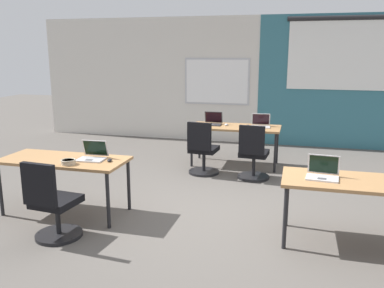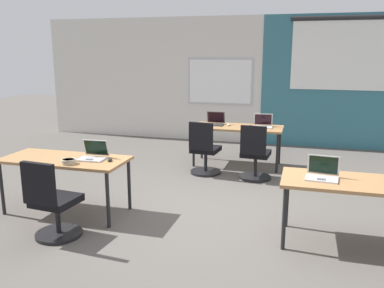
# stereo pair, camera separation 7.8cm
# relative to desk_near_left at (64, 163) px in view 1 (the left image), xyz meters

# --- Properties ---
(ground_plane) EXTENTS (24.00, 24.00, 0.00)m
(ground_plane) POSITION_rel_desk_near_left_xyz_m (1.75, 0.60, -0.66)
(ground_plane) COLOR #56514C
(back_wall_assembly) EXTENTS (10.00, 0.27, 2.80)m
(back_wall_assembly) POSITION_rel_desk_near_left_xyz_m (1.80, 4.80, 0.75)
(back_wall_assembly) COLOR silver
(back_wall_assembly) RESTS_ON ground
(desk_near_left) EXTENTS (1.60, 0.70, 0.72)m
(desk_near_left) POSITION_rel_desk_near_left_xyz_m (0.00, 0.00, 0.00)
(desk_near_left) COLOR #A37547
(desk_near_left) RESTS_ON ground
(desk_near_right) EXTENTS (1.60, 0.70, 0.72)m
(desk_near_right) POSITION_rel_desk_near_left_xyz_m (3.50, 0.00, 0.00)
(desk_near_right) COLOR #A37547
(desk_near_right) RESTS_ON ground
(desk_far_center) EXTENTS (1.60, 0.70, 0.72)m
(desk_far_center) POSITION_rel_desk_near_left_xyz_m (1.75, 2.80, 0.00)
(desk_far_center) COLOR #A37547
(desk_far_center) RESTS_ON ground
(laptop_far_right) EXTENTS (0.36, 0.32, 0.23)m
(laptop_far_right) POSITION_rel_desk_near_left_xyz_m (2.19, 2.86, 0.11)
(laptop_far_right) COLOR silver
(laptop_far_right) RESTS_ON desk_far_center
(mousepad_far_right) EXTENTS (0.22, 0.19, 0.00)m
(mousepad_far_right) POSITION_rel_desk_near_left_xyz_m (1.97, 2.80, 0.06)
(mousepad_far_right) COLOR #23512D
(mousepad_far_right) RESTS_ON desk_far_center
(mouse_far_right) EXTENTS (0.06, 0.10, 0.03)m
(mouse_far_right) POSITION_rel_desk_near_left_xyz_m (1.97, 2.80, 0.08)
(mouse_far_right) COLOR black
(mouse_far_right) RESTS_ON mousepad_far_right
(chair_far_right) EXTENTS (0.52, 0.55, 0.92)m
(chair_far_right) POSITION_rel_desk_near_left_xyz_m (2.17, 2.01, -0.28)
(chair_far_right) COLOR black
(chair_far_right) RESTS_ON ground
(laptop_near_right_inner) EXTENTS (0.35, 0.30, 0.24)m
(laptop_near_right_inner) POSITION_rel_desk_near_left_xyz_m (3.12, 0.00, 0.11)
(laptop_near_right_inner) COLOR silver
(laptop_near_right_inner) RESTS_ON desk_near_right
(laptop_near_left_inner) EXTENTS (0.35, 0.32, 0.23)m
(laptop_near_left_inner) POSITION_rel_desk_near_left_xyz_m (0.37, 0.07, 0.11)
(laptop_near_left_inner) COLOR #B7B7BC
(laptop_near_left_inner) RESTS_ON desk_near_left
(mouse_near_left_inner) EXTENTS (0.08, 0.11, 0.03)m
(mouse_near_left_inner) POSITION_rel_desk_near_left_xyz_m (0.62, 0.02, 0.08)
(mouse_near_left_inner) COLOR black
(mouse_near_left_inner) RESTS_ON desk_near_left
(chair_near_left_inner) EXTENTS (0.52, 0.56, 0.92)m
(chair_near_left_inner) POSITION_rel_desk_near_left_xyz_m (0.29, -0.72, -0.28)
(chair_near_left_inner) COLOR black
(chair_near_left_inner) RESTS_ON ground
(laptop_far_left) EXTENTS (0.33, 0.30, 0.23)m
(laptop_far_left) POSITION_rel_desk_near_left_xyz_m (1.31, 2.87, 0.11)
(laptop_far_left) COLOR #333338
(laptop_far_left) RESTS_ON desk_far_center
(mouse_far_left) EXTENTS (0.07, 0.11, 0.03)m
(mouse_far_left) POSITION_rel_desk_near_left_xyz_m (1.58, 2.83, 0.08)
(mouse_far_left) COLOR silver
(mouse_far_left) RESTS_ON desk_far_center
(chair_far_left) EXTENTS (0.52, 0.56, 0.92)m
(chair_far_left) POSITION_rel_desk_near_left_xyz_m (1.31, 2.08, -0.28)
(chair_far_left) COLOR black
(chair_far_left) RESTS_ON ground
(snack_bowl) EXTENTS (0.18, 0.18, 0.06)m
(snack_bowl) POSITION_rel_desk_near_left_xyz_m (0.21, -0.23, 0.10)
(snack_bowl) COLOR tan
(snack_bowl) RESTS_ON desk_near_left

